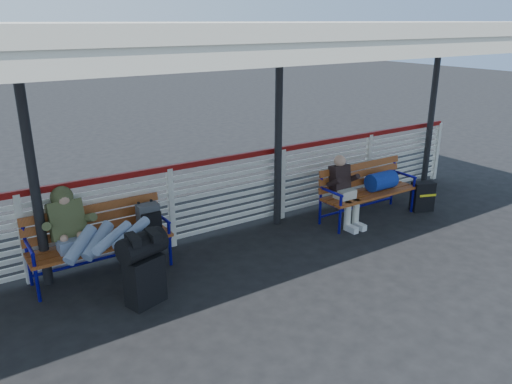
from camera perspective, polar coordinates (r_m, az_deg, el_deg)
ground at (r=6.09m, az=-1.72°, el=-12.48°), size 60.00×60.00×0.00m
fence at (r=7.33m, az=-9.69°, el=-1.37°), size 12.08×0.08×1.24m
canopy at (r=5.95m, az=-6.68°, el=17.57°), size 12.60×3.60×3.16m
luggage_stack at (r=5.98m, az=-12.71°, el=-8.22°), size 0.61×0.45×0.90m
bench_left at (r=6.81m, az=-16.33°, el=-4.26°), size 1.80×0.56×0.92m
bench_right at (r=8.60m, az=13.16°, el=0.91°), size 1.80×0.56×0.92m
traveler_man at (r=6.35m, az=-17.97°, el=-4.60°), size 0.93×1.57×0.77m
companion_person at (r=8.14m, az=10.06°, el=0.21°), size 0.32×0.66×1.15m
suitcase_side at (r=9.20m, az=18.49°, el=-0.49°), size 0.42×0.34×0.52m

